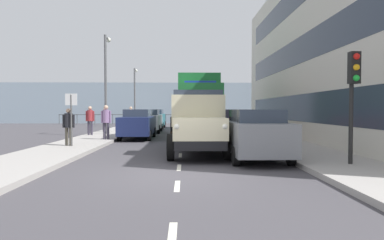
{
  "coord_description": "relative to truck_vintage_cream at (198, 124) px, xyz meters",
  "views": [
    {
      "loc": [
        -0.17,
        8.89,
        1.73
      ],
      "look_at": [
        -0.65,
        -13.76,
        1.0
      ],
      "focal_mm": 31.51,
      "sensor_mm": 36.0,
      "label": 1
    }
  ],
  "objects": [
    {
      "name": "seawall_railing",
      "position": [
        0.66,
        -25.58,
        -0.26
      ],
      "size": [
        28.08,
        0.08,
        1.2
      ],
      "color": "#4C5156",
      "rests_on": "ground_plane"
    },
    {
      "name": "truck_vintage_cream",
      "position": [
        0.0,
        0.0,
        0.0
      ],
      "size": [
        2.17,
        5.64,
        2.43
      ],
      "color": "black",
      "rests_on": "ground_plane"
    },
    {
      "name": "street_sign",
      "position": [
        5.36,
        -1.9,
        0.5
      ],
      "size": [
        0.5,
        0.07,
        2.25
      ],
      "color": "#4C4C4C",
      "rests_on": "sidewalk_right"
    },
    {
      "name": "building_terrace",
      "position": [
        -9.85,
        -5.94,
        3.66
      ],
      "size": [
        8.77,
        23.05,
        9.68
      ],
      "color": "beige",
      "rests_on": "ground_plane"
    },
    {
      "name": "car_red_kerbside_1",
      "position": [
        -1.91,
        -4.9,
        -0.28
      ],
      "size": [
        1.85,
        4.12,
        1.72
      ],
      "color": "#B21E1E",
      "rests_on": "ground_plane"
    },
    {
      "name": "ground_plane",
      "position": [
        0.66,
        -6.64,
        -1.18
      ],
      "size": [
        80.0,
        80.0,
        0.0
      ],
      "primitive_type": "plane",
      "color": "#423F44"
    },
    {
      "name": "pedestrian_couple_a",
      "position": [
        6.32,
        -8.18,
        0.01
      ],
      "size": [
        0.53,
        0.34,
        1.76
      ],
      "color": "#383342",
      "rests_on": "sidewalk_right"
    },
    {
      "name": "pedestrian_in_dark_coat",
      "position": [
        4.62,
        -5.08,
        0.03
      ],
      "size": [
        0.53,
        0.34,
        1.79
      ],
      "color": "#383342",
      "rests_on": "sidewalk_right"
    },
    {
      "name": "traffic_light_near",
      "position": [
        -4.3,
        3.16,
        1.29
      ],
      "size": [
        0.28,
        0.41,
        3.2
      ],
      "color": "black",
      "rests_on": "sidewalk_left"
    },
    {
      "name": "car_teal_oppositeside_2",
      "position": [
        3.22,
        -17.59,
        -0.28
      ],
      "size": [
        1.82,
        4.55,
        1.72
      ],
      "color": "#1E6670",
      "rests_on": "ground_plane"
    },
    {
      "name": "sea_horizon",
      "position": [
        0.66,
        -29.18,
        1.32
      ],
      "size": [
        80.0,
        0.8,
        5.0
      ],
      "primitive_type": "cube",
      "color": "#8C9EAD",
      "rests_on": "ground_plane"
    },
    {
      "name": "pedestrian_near_railing",
      "position": [
        5.54,
        -2.09,
        -0.08
      ],
      "size": [
        0.53,
        0.34,
        1.62
      ],
      "color": "#4C473D",
      "rests_on": "sidewalk_right"
    },
    {
      "name": "car_grey_kerbside_near",
      "position": [
        -1.91,
        1.12,
        -0.28
      ],
      "size": [
        1.88,
        4.39,
        1.72
      ],
      "color": "slate",
      "rests_on": "ground_plane"
    },
    {
      "name": "pedestrian_strolling",
      "position": [
        4.69,
        -13.66,
        0.03
      ],
      "size": [
        0.53,
        0.34,
        1.79
      ],
      "color": "black",
      "rests_on": "sidewalk_right"
    },
    {
      "name": "sidewalk_left",
      "position": [
        -4.17,
        -6.64,
        -1.1
      ],
      "size": [
        2.63,
        39.08,
        0.15
      ],
      "primitive_type": "cube",
      "color": "#9E9993",
      "rests_on": "ground_plane"
    },
    {
      "name": "sidewalk_right",
      "position": [
        5.49,
        -6.64,
        -1.1
      ],
      "size": [
        2.63,
        39.08,
        0.15
      ],
      "primitive_type": "cube",
      "color": "#9E9993",
      "rests_on": "ground_plane"
    },
    {
      "name": "lorry_cargo_green",
      "position": [
        -0.37,
        -8.93,
        0.9
      ],
      "size": [
        2.58,
        8.2,
        3.87
      ],
      "color": "#1E7033",
      "rests_on": "ground_plane"
    },
    {
      "name": "road_centreline_markings",
      "position": [
        0.66,
        -6.5,
        -1.17
      ],
      "size": [
        0.12,
        35.86,
        0.01
      ],
      "color": "silver",
      "rests_on": "ground_plane"
    },
    {
      "name": "lamp_post_far",
      "position": [
        5.35,
        -20.31,
        2.35
      ],
      "size": [
        0.32,
        1.14,
        5.56
      ],
      "color": "#59595B",
      "rests_on": "sidewalk_right"
    },
    {
      "name": "pedestrian_couple_b",
      "position": [
        6.15,
        -11.28,
        -0.06
      ],
      "size": [
        0.53,
        0.34,
        1.66
      ],
      "color": "#383342",
      "rests_on": "sidewalk_right"
    },
    {
      "name": "car_white_oppositeside_1",
      "position": [
        3.22,
        -12.55,
        -0.28
      ],
      "size": [
        1.92,
        4.02,
        1.72
      ],
      "color": "white",
      "rests_on": "ground_plane"
    },
    {
      "name": "car_navy_oppositeside_0",
      "position": [
        3.22,
        -7.06,
        -0.28
      ],
      "size": [
        1.8,
        4.47,
        1.72
      ],
      "color": "navy",
      "rests_on": "ground_plane"
    },
    {
      "name": "lamp_post_promenade",
      "position": [
        5.57,
        -9.28,
        2.76
      ],
      "size": [
        0.32,
        1.14,
        6.35
      ],
      "color": "#59595B",
      "rests_on": "sidewalk_right"
    }
  ]
}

